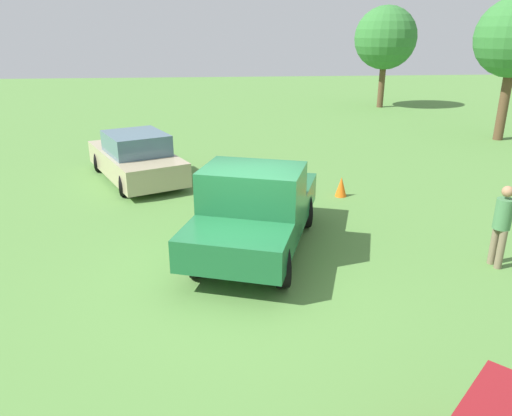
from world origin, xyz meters
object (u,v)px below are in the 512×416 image
Objects in this scene: pickup_truck at (255,207)px; sedan_near at (136,158)px; traffic_cone at (341,187)px; person_bystander at (502,222)px; tree_far_center at (386,38)px.

sedan_near is at bearing 48.79° from pickup_truck.
sedan_near is at bearing 69.43° from traffic_cone.
pickup_truck reaches higher than traffic_cone.
pickup_truck reaches higher than person_bystander.
tree_far_center is (13.57, -12.30, 3.18)m from sedan_near.
person_bystander is (-1.14, -4.59, -0.04)m from pickup_truck.
tree_far_center is at bearing -6.86° from pickup_truck.
person_bystander is 20.87m from tree_far_center.
tree_far_center is 17.41m from traffic_cone.
pickup_truck is 0.87× the size of tree_far_center.
pickup_truck is at bearing 140.42° from traffic_cone.
pickup_truck reaches higher than sedan_near.
tree_far_center is at bearing -22.43° from traffic_cone.
tree_far_center is (19.00, -9.19, 2.90)m from pickup_truck.
person_bystander is 2.96× the size of traffic_cone.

